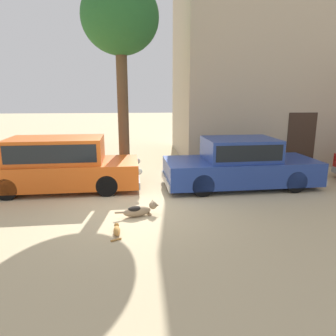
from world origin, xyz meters
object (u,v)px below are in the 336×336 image
acacia_tree_left (120,21)px  parked_sedan_second (240,163)px  parked_sedan_nearest (60,163)px  stray_cat (117,230)px  stray_dog_spotted (140,210)px

acacia_tree_left → parked_sedan_second: bearing=-23.3°
parked_sedan_nearest → parked_sedan_second: parked_sedan_nearest is taller
parked_sedan_nearest → stray_cat: parked_sedan_nearest is taller
parked_sedan_nearest → stray_dog_spotted: 3.31m
parked_sedan_second → stray_cat: size_ratio=7.20×
stray_cat → acacia_tree_left: acacia_tree_left is taller
parked_sedan_nearest → parked_sedan_second: (5.36, -0.11, -0.07)m
stray_dog_spotted → parked_sedan_nearest: bearing=119.8°
parked_sedan_nearest → stray_dog_spotted: bearing=-46.9°
parked_sedan_nearest → stray_dog_spotted: (2.30, -2.28, -0.66)m
parked_sedan_second → parked_sedan_nearest: bearing=176.2°
acacia_tree_left → stray_dog_spotted: bearing=-82.3°
stray_cat → acacia_tree_left: size_ratio=0.11×
parked_sedan_second → acacia_tree_left: 5.74m
parked_sedan_nearest → acacia_tree_left: acacia_tree_left is taller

